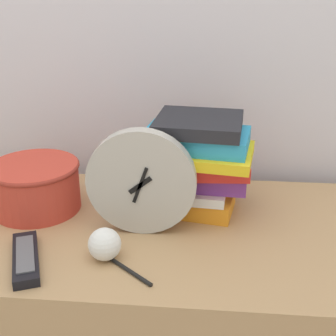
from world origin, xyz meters
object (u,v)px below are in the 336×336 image
at_px(desk_clock, 141,182).
at_px(tv_remote, 26,258).
at_px(basket, 35,185).
at_px(crumpled_paper_ball, 105,244).
at_px(pen, 126,269).
at_px(book_stack, 196,162).

relative_size(desk_clock, tv_remote, 1.32).
bearing_deg(basket, tv_remote, -76.08).
distance_m(crumpled_paper_ball, pen, 0.07).
xyz_separation_m(tv_remote, pen, (0.20, -0.01, -0.01)).
bearing_deg(pen, basket, 137.92).
xyz_separation_m(desk_clock, pen, (-0.01, -0.15, -0.11)).
bearing_deg(tv_remote, desk_clock, 33.94).
height_order(tv_remote, crumpled_paper_ball, crumpled_paper_ball).
height_order(book_stack, crumpled_paper_ball, book_stack).
distance_m(book_stack, pen, 0.31).
distance_m(desk_clock, tv_remote, 0.28).
height_order(book_stack, basket, book_stack).
xyz_separation_m(crumpled_paper_ball, pen, (0.05, -0.04, -0.03)).
xyz_separation_m(tv_remote, crumpled_paper_ball, (0.15, 0.03, 0.02)).
xyz_separation_m(basket, crumpled_paper_ball, (0.21, -0.20, -0.03)).
bearing_deg(crumpled_paper_ball, desk_clock, 62.64).
xyz_separation_m(book_stack, tv_remote, (-0.33, -0.25, -0.11)).
bearing_deg(basket, book_stack, 4.11).
distance_m(basket, tv_remote, 0.24).
bearing_deg(desk_clock, basket, 162.82).
bearing_deg(basket, desk_clock, -17.18).
bearing_deg(crumpled_paper_ball, basket, 136.82).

